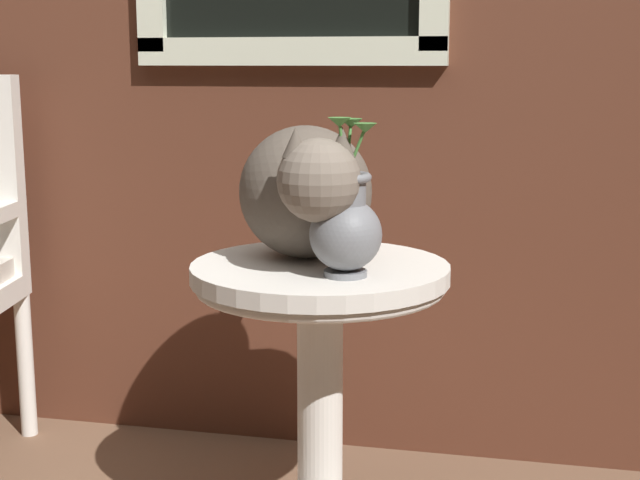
# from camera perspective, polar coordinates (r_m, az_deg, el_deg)

# --- Properties ---
(wicker_side_table) EXTENTS (0.53, 0.53, 0.61)m
(wicker_side_table) POSITION_cam_1_polar(r_m,az_deg,el_deg) (1.96, 0.00, -7.20)
(wicker_side_table) COLOR silver
(wicker_side_table) RESTS_ON ground_plane
(cat) EXTENTS (0.37, 0.59, 0.29)m
(cat) POSITION_cam_1_polar(r_m,az_deg,el_deg) (1.93, -0.81, 3.03)
(cat) COLOR brown
(cat) RESTS_ON wicker_side_table
(pewter_vase_with_ivy) EXTENTS (0.14, 0.14, 0.31)m
(pewter_vase_with_ivy) POSITION_cam_1_polar(r_m,az_deg,el_deg) (1.78, 1.60, 0.92)
(pewter_vase_with_ivy) COLOR slate
(pewter_vase_with_ivy) RESTS_ON wicker_side_table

